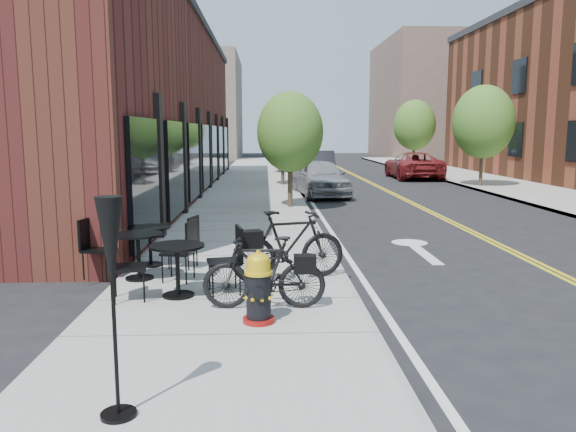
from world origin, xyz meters
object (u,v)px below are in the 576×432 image
object	(u,v)px
bistro_set_b	(177,263)
parked_car_c	(299,160)
bicycle_right	(289,245)
bistro_set_a	(138,249)
bistro_set_c	(150,240)
parked_car_b	(320,165)
patio_umbrella	(111,261)
parked_car_far	(413,165)
fire_hydrant	(258,288)
parked_car_a	(320,178)
bicycle_left	(264,273)

from	to	relation	value
bistro_set_b	parked_car_c	world-z (taller)	parked_car_c
bicycle_right	bistro_set_a	world-z (taller)	bicycle_right
bistro_set_c	parked_car_b	size ratio (longest dim) A/B	0.39
patio_umbrella	parked_car_far	xyz separation A→B (m)	(9.62, 26.56, -0.79)
fire_hydrant	bistro_set_a	xyz separation A→B (m)	(-2.07, 2.29, 0.06)
fire_hydrant	bistro_set_b	xyz separation A→B (m)	(-1.25, 1.24, 0.07)
bistro_set_a	parked_car_b	size ratio (longest dim) A/B	0.41
bistro_set_a	parked_car_b	distance (m)	22.47
bicycle_right	bistro_set_a	size ratio (longest dim) A/B	1.02
bistro_set_a	parked_car_far	bearing A→B (deg)	75.46
parked_car_a	fire_hydrant	bearing A→B (deg)	-106.23
bistro_set_a	bistro_set_c	world-z (taller)	bistro_set_a
bistro_set_b	parked_car_b	xyz separation A→B (m)	(4.38, 22.91, 0.13)
parked_car_far	bistro_set_b	bearing A→B (deg)	68.05
parked_car_c	bicycle_left	bearing A→B (deg)	-101.29
bistro_set_c	parked_car_b	xyz separation A→B (m)	(5.20, 20.88, 0.17)
patio_umbrella	parked_car_b	bearing A→B (deg)	80.71
bicycle_left	bistro_set_c	size ratio (longest dim) A/B	0.95
bistro_set_b	bistro_set_c	size ratio (longest dim) A/B	1.08
fire_hydrant	bicycle_right	size ratio (longest dim) A/B	0.49
parked_car_b	patio_umbrella	bearing A→B (deg)	-95.19
bistro_set_a	parked_car_a	world-z (taller)	parked_car_a
fire_hydrant	parked_car_b	size ratio (longest dim) A/B	0.21
parked_car_a	parked_car_far	size ratio (longest dim) A/B	0.84
bistro_set_b	parked_car_b	world-z (taller)	parked_car_b
bistro_set_a	fire_hydrant	bearing A→B (deg)	-36.83
fire_hydrant	parked_car_b	world-z (taller)	parked_car_b
bistro_set_c	bistro_set_a	bearing A→B (deg)	-73.50
parked_car_b	fire_hydrant	bearing A→B (deg)	-93.29
parked_car_b	parked_car_far	xyz separation A→B (m)	(5.28, -0.03, -0.04)
bistro_set_a	parked_car_c	world-z (taller)	parked_car_c
bistro_set_b	bistro_set_c	bearing A→B (deg)	99.60
bicycle_left	bistro_set_a	size ratio (longest dim) A/B	0.89
bicycle_right	patio_umbrella	bearing A→B (deg)	142.89
parked_car_b	bistro_set_b	bearing A→B (deg)	-96.72
bicycle_left	parked_car_c	distance (m)	29.01
bistro_set_c	parked_car_a	bearing A→B (deg)	86.95
parked_car_a	parked_car_c	xyz separation A→B (m)	(0.00, 13.84, 0.04)
fire_hydrant	parked_car_far	world-z (taller)	parked_car_far
patio_umbrella	bistro_set_b	bearing A→B (deg)	90.48
fire_hydrant	parked_car_far	size ratio (longest dim) A/B	0.18
bistro_set_a	bistro_set_c	bearing A→B (deg)	101.10
fire_hydrant	patio_umbrella	bearing A→B (deg)	-133.59
bicycle_left	parked_car_c	bearing A→B (deg)	176.92
bicycle_right	parked_car_b	distance (m)	22.18
bistro_set_b	parked_car_b	distance (m)	23.33
patio_umbrella	bistro_set_a	bearing A→B (deg)	100.22
parked_car_b	parked_car_c	distance (m)	5.41
parked_car_far	bistro_set_c	bearing A→B (deg)	64.25
bistro_set_c	patio_umbrella	distance (m)	5.85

